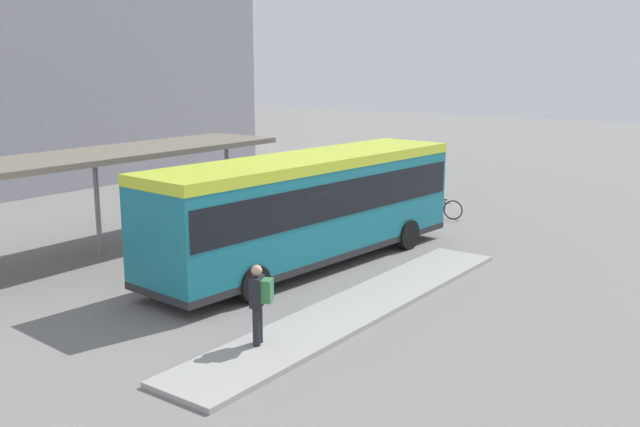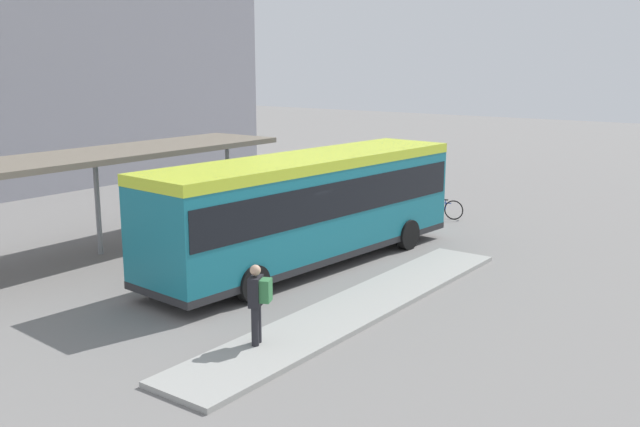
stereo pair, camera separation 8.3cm
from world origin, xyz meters
name	(u,v)px [view 2 (the right image)]	position (x,y,z in m)	size (l,w,h in m)	color
ground_plane	(309,265)	(0.00, 0.00, 0.00)	(120.00, 120.00, 0.00)	slate
curb_island	(358,307)	(-2.41, -3.37, 0.06)	(12.19, 1.80, 0.12)	#9E9E99
city_bus	(309,202)	(0.01, 0.00, 1.92)	(11.40, 3.42, 3.29)	#197284
pedestrian_waiting	(258,299)	(-5.78, -3.07, 1.12)	(0.52, 0.55, 1.74)	#232328
bicycle_blue	(441,208)	(8.27, -0.18, 0.39)	(0.48, 1.78, 0.77)	black
bicycle_yellow	(425,206)	(8.52, 0.67, 0.34)	(0.48, 1.56, 0.68)	black
bicycle_green	(404,204)	(8.37, 1.51, 0.35)	(0.48, 1.60, 0.69)	black
bicycle_red	(386,202)	(8.32, 2.35, 0.33)	(0.48, 1.53, 0.66)	black
station_shelter	(95,157)	(-2.95, 6.10, 3.09)	(13.83, 3.12, 3.23)	#706656
potted_planter_near_shelter	(202,232)	(-1.03, 3.48, 0.71)	(0.88, 0.88, 1.36)	slate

